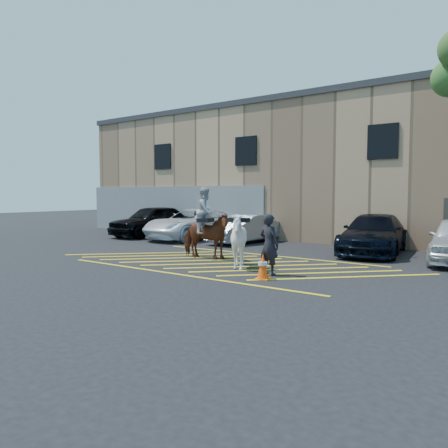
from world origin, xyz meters
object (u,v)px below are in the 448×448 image
Objects in this scene: handler at (269,245)px; mounted_bay at (205,230)px; car_white_pickup at (194,224)px; traffic_cone at (263,266)px; car_silver_sedan at (244,229)px; saddled_white at (239,241)px; car_blue_suv at (374,234)px; car_black_suv at (152,221)px.

handler is 0.69× the size of mounted_bay.
car_white_pickup is 11.07m from traffic_cone.
handler is (5.16, -6.46, 0.22)m from car_silver_sedan.
car_white_pickup is 10.50m from handler.
saddled_white is at bearing 145.70° from traffic_cone.
handler is 0.99× the size of saddled_white.
car_blue_suv is (6.19, 0.01, 0.10)m from car_silver_sedan.
car_black_suv is at bearing 149.02° from saddled_white.
car_silver_sedan is 7.19m from saddled_white.
saddled_white is at bearing -119.01° from car_blue_suv.
mounted_bay is (-3.50, 1.42, 0.16)m from handler.
mounted_bay is at bearing -40.36° from car_white_pickup.
mounted_bay reaches higher than saddled_white.
car_black_suv is at bearing 173.04° from car_blue_suv.
car_white_pickup is at bearing 133.64° from mounted_bay.
car_white_pickup reaches higher than car_silver_sedan.
car_blue_suv reaches higher than car_silver_sedan.
car_silver_sedan is at bearing 172.23° from car_blue_suv.
saddled_white is (-2.36, -6.10, 0.10)m from car_blue_suv.
car_black_suv is 2.79× the size of saddled_white.
handler is at bearing -25.31° from car_black_suv.
car_silver_sedan reaches higher than traffic_cone.
handler is (-1.03, -6.47, 0.12)m from car_blue_suv.
car_black_suv is 6.95× the size of traffic_cone.
mounted_bay reaches higher than car_black_suv.
car_silver_sedan is 5.63× the size of traffic_cone.
car_blue_suv is 2.97× the size of handler.
car_black_suv is 12.80m from handler.
saddled_white is (3.83, -6.09, 0.20)m from car_silver_sedan.
mounted_bay is (1.66, -5.04, 0.38)m from car_silver_sedan.
car_black_suv is at bearing 148.56° from traffic_cone.
car_silver_sedan is at bearing 108.20° from mounted_bay.
car_blue_suv is 7.20m from traffic_cone.
mounted_bay reaches higher than handler.
traffic_cone is at bearing -33.95° from car_white_pickup.
car_blue_suv is at bearing 68.86° from saddled_white.
saddled_white is at bearing -26.93° from car_black_suv.
handler is at bearing -22.11° from mounted_bay.
mounted_bay is at bearing -65.12° from car_silver_sedan.
saddled_white is (2.17, -1.05, -0.18)m from mounted_bay.
mounted_bay reaches higher than car_blue_suv.
car_black_suv is 9.07m from mounted_bay.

